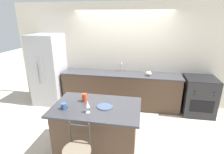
{
  "coord_description": "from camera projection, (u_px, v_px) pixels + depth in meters",
  "views": [
    {
      "loc": [
        0.55,
        -3.98,
        2.32
      ],
      "look_at": [
        -0.06,
        -0.57,
        1.13
      ],
      "focal_mm": 28.0,
      "sensor_mm": 36.0,
      "label": 1
    }
  ],
  "objects": [
    {
      "name": "ground_plane",
      "position": [
        118.0,
        111.0,
        4.55
      ],
      "size": [
        18.0,
        18.0,
        0.0
      ],
      "primitive_type": "plane",
      "color": "beige"
    },
    {
      "name": "wall_back",
      "position": [
        122.0,
        55.0,
        4.73
      ],
      "size": [
        6.0,
        0.07,
        2.7
      ],
      "color": "beige",
      "rests_on": "ground_plane"
    },
    {
      "name": "back_counter",
      "position": [
        120.0,
        89.0,
        4.73
      ],
      "size": [
        3.1,
        0.65,
        0.93
      ],
      "color": "#4C3828",
      "rests_on": "ground_plane"
    },
    {
      "name": "sink_faucet",
      "position": [
        122.0,
        66.0,
        4.71
      ],
      "size": [
        0.02,
        0.13,
        0.22
      ],
      "color": "#ADAFB5",
      "rests_on": "back_counter"
    },
    {
      "name": "kitchen_island",
      "position": [
        97.0,
        130.0,
        3.03
      ],
      "size": [
        1.44,
        0.92,
        0.93
      ],
      "color": "#4C3828",
      "rests_on": "ground_plane"
    },
    {
      "name": "refrigerator",
      "position": [
        49.0,
        70.0,
        4.81
      ],
      "size": [
        0.77,
        0.8,
        1.9
      ],
      "color": "#ADAFB5",
      "rests_on": "ground_plane"
    },
    {
      "name": "oven_range",
      "position": [
        198.0,
        96.0,
        4.34
      ],
      "size": [
        0.72,
        0.72,
        0.94
      ],
      "color": "#28282B",
      "rests_on": "ground_plane"
    },
    {
      "name": "dinner_plate",
      "position": [
        105.0,
        106.0,
        2.86
      ],
      "size": [
        0.27,
        0.27,
        0.02
      ],
      "color": "#425170",
      "rests_on": "kitchen_island"
    },
    {
      "name": "wine_glass",
      "position": [
        88.0,
        104.0,
        2.64
      ],
      "size": [
        0.07,
        0.07,
        0.2
      ],
      "color": "white",
      "rests_on": "kitchen_island"
    },
    {
      "name": "coffee_mug",
      "position": [
        64.0,
        106.0,
        2.77
      ],
      "size": [
        0.12,
        0.09,
        0.1
      ],
      "color": "#335689",
      "rests_on": "kitchen_island"
    },
    {
      "name": "tumbler_cup",
      "position": [
        85.0,
        98.0,
        3.02
      ],
      "size": [
        0.09,
        0.09,
        0.14
      ],
      "color": "red",
      "rests_on": "kitchen_island"
    },
    {
      "name": "pumpkin_decoration",
      "position": [
        149.0,
        73.0,
        4.36
      ],
      "size": [
        0.14,
        0.14,
        0.13
      ],
      "color": "beige",
      "rests_on": "back_counter"
    }
  ]
}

